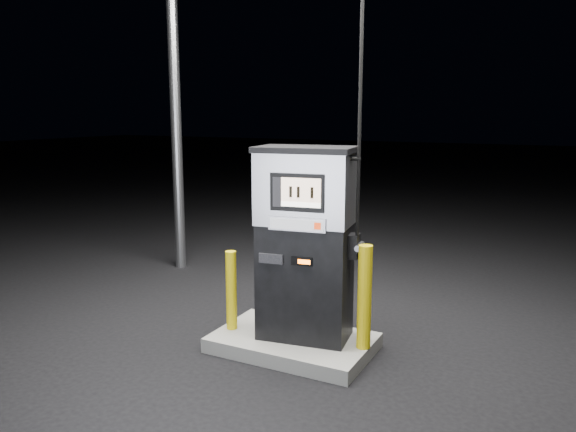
% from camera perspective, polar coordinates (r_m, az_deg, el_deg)
% --- Properties ---
extents(ground, '(80.00, 80.00, 0.00)m').
position_cam_1_polar(ground, '(5.97, 0.51, -13.41)').
color(ground, black).
rests_on(ground, ground).
extents(pump_island, '(1.60, 1.00, 0.15)m').
position_cam_1_polar(pump_island, '(5.94, 0.51, -12.75)').
color(pump_island, gray).
rests_on(pump_island, ground).
extents(fuel_dispenser, '(1.11, 0.71, 4.03)m').
position_cam_1_polar(fuel_dispenser, '(5.60, 1.79, -2.63)').
color(fuel_dispenser, black).
rests_on(fuel_dispenser, pump_island).
extents(bollard_left, '(0.12, 0.12, 0.85)m').
position_cam_1_polar(bollard_left, '(5.99, -5.78, -7.51)').
color(bollard_left, '#DBC10C').
rests_on(bollard_left, pump_island).
extents(bollard_right, '(0.16, 0.16, 1.03)m').
position_cam_1_polar(bollard_right, '(5.51, 7.77, -8.18)').
color(bollard_right, '#DBC10C').
rests_on(bollard_right, pump_island).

